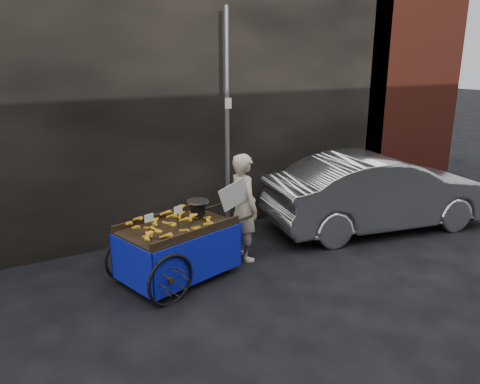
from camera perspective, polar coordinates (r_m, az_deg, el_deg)
ground at (r=7.70m, az=1.18°, el=-8.25°), size 80.00×80.00×0.00m
building_wall at (r=9.51m, az=-4.92°, el=12.03°), size 13.50×2.00×5.00m
street_pole at (r=8.37m, az=-1.59°, el=8.10°), size 0.12×0.10×4.00m
banana_cart at (r=6.85m, az=-8.00°, el=-4.94°), size 2.37×1.51×1.19m
vendor at (r=7.44m, az=0.44°, el=-1.88°), size 0.77×0.64×1.75m
plastic_bag at (r=7.29m, az=-1.78°, el=-8.54°), size 0.31×0.24×0.27m
parked_car at (r=9.26m, az=16.58°, el=0.05°), size 4.55×2.33×1.43m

